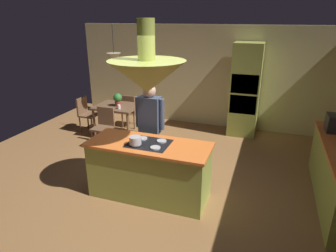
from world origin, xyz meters
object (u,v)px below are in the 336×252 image
object	(u,v)px
person_at_island	(150,125)
cooking_pot_on_cooktop	(135,140)
chair_facing_island	(104,124)
potted_plant_on_table	(118,99)
cup_on_table	(119,107)
chair_by_back_wall	(129,109)
dining_table	(117,110)
chair_at_corner	(86,112)
oven_tower	(245,90)
kitchen_island	(149,170)

from	to	relation	value
person_at_island	cooking_pot_on_cooktop	bearing A→B (deg)	-83.35
chair_facing_island	potted_plant_on_table	world-z (taller)	potted_plant_on_table
chair_facing_island	cup_on_table	distance (m)	0.54
chair_by_back_wall	chair_facing_island	bearing A→B (deg)	90.00
dining_table	chair_by_back_wall	world-z (taller)	chair_by_back_wall
chair_at_corner	cup_on_table	size ratio (longest dim) A/B	9.67
chair_facing_island	cup_on_table	size ratio (longest dim) A/B	9.67
dining_table	potted_plant_on_table	distance (m)	0.28
chair_at_corner	oven_tower	bearing A→B (deg)	-72.73
chair_facing_island	chair_at_corner	distance (m)	1.08
chair_facing_island	chair_at_corner	bearing A→B (deg)	144.69
person_at_island	oven_tower	bearing A→B (deg)	62.43
kitchen_island	chair_by_back_wall	distance (m)	3.21
kitchen_island	potted_plant_on_table	world-z (taller)	potted_plant_on_table
chair_by_back_wall	potted_plant_on_table	world-z (taller)	potted_plant_on_table
chair_facing_island	chair_by_back_wall	world-z (taller)	same
dining_table	chair_at_corner	xyz separation A→B (m)	(-0.88, -0.00, -0.14)
kitchen_island	person_at_island	world-z (taller)	person_at_island
dining_table	chair_facing_island	size ratio (longest dim) A/B	1.15
kitchen_island	chair_at_corner	size ratio (longest dim) A/B	2.19
dining_table	chair_by_back_wall	distance (m)	0.64
dining_table	chair_by_back_wall	xyz separation A→B (m)	(0.00, 0.62, -0.14)
potted_plant_on_table	cooking_pot_on_cooktop	bearing A→B (deg)	-55.87
person_at_island	potted_plant_on_table	world-z (taller)	person_at_island
cooking_pot_on_cooktop	dining_table	bearing A→B (deg)	124.63
cup_on_table	cooking_pot_on_cooktop	bearing A→B (deg)	-55.83
person_at_island	potted_plant_on_table	bearing A→B (deg)	134.61
potted_plant_on_table	chair_facing_island	bearing A→B (deg)	-93.76
potted_plant_on_table	cooking_pot_on_cooktop	xyz separation A→B (m)	(1.50, -2.21, 0.07)
dining_table	person_at_island	xyz separation A→B (m)	(1.45, -1.45, 0.31)
chair_at_corner	cup_on_table	bearing A→B (deg)	-100.91
chair_by_back_wall	cup_on_table	distance (m)	0.89
oven_tower	cup_on_table	size ratio (longest dim) A/B	24.30
chair_by_back_wall	cooking_pot_on_cooktop	bearing A→B (deg)	118.37
oven_tower	chair_by_back_wall	world-z (taller)	oven_tower
kitchen_island	chair_by_back_wall	xyz separation A→B (m)	(-1.70, 2.72, 0.04)
oven_tower	cup_on_table	bearing A→B (deg)	-153.00
potted_plant_on_table	cup_on_table	distance (m)	0.25
dining_table	chair_facing_island	xyz separation A→B (m)	(0.00, -0.62, -0.14)
dining_table	cooking_pot_on_cooktop	distance (m)	2.73
cup_on_table	oven_tower	bearing A→B (deg)	27.00
oven_tower	chair_facing_island	world-z (taller)	oven_tower
dining_table	cup_on_table	distance (m)	0.30
chair_at_corner	cooking_pot_on_cooktop	xyz separation A→B (m)	(2.42, -2.23, 0.49)
cooking_pot_on_cooktop	chair_facing_island	bearing A→B (deg)	133.77
kitchen_island	chair_at_corner	distance (m)	3.33
person_at_island	chair_by_back_wall	distance (m)	2.57
dining_table	cup_on_table	world-z (taller)	cup_on_table
dining_table	cooking_pot_on_cooktop	bearing A→B (deg)	-55.37
chair_facing_island	cooking_pot_on_cooktop	distance (m)	2.28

